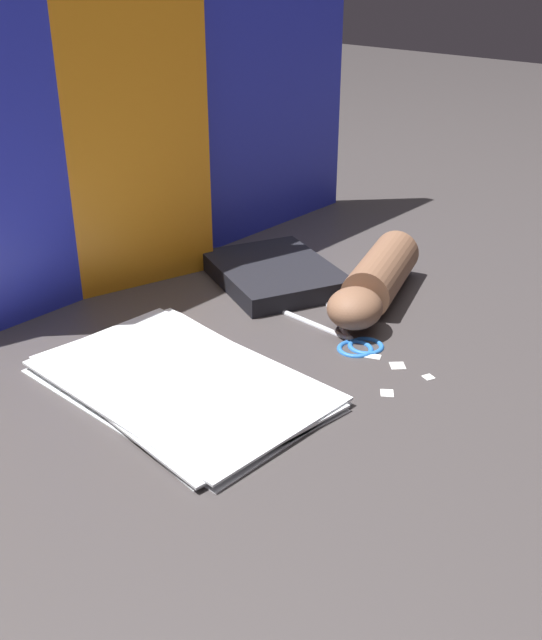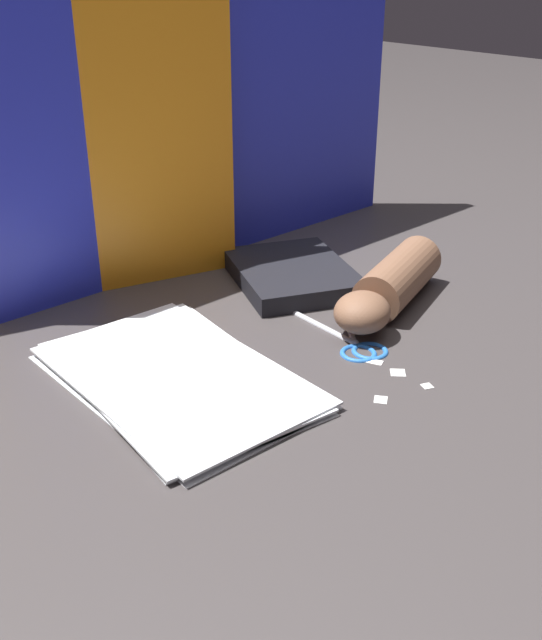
% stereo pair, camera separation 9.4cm
% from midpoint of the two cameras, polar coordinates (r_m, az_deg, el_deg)
% --- Properties ---
extents(ground_plane, '(6.00, 6.00, 0.00)m').
position_cam_midpoint_polar(ground_plane, '(0.97, -1.47, -3.41)').
color(ground_plane, '#3D3838').
extents(backdrop_panel_center, '(0.83, 0.10, 0.53)m').
position_cam_midpoint_polar(backdrop_panel_center, '(1.26, -8.82, 16.15)').
color(backdrop_panel_center, '#2833D1').
rests_on(backdrop_panel_center, ground_plane).
extents(paper_stack, '(0.25, 0.37, 0.01)m').
position_cam_midpoint_polar(paper_stack, '(0.93, -9.77, -4.75)').
color(paper_stack, white).
rests_on(paper_stack, ground_plane).
extents(book_closed, '(0.24, 0.27, 0.03)m').
position_cam_midpoint_polar(book_closed, '(1.20, -2.01, 3.52)').
color(book_closed, black).
rests_on(book_closed, ground_plane).
extents(scissors, '(0.12, 0.18, 0.01)m').
position_cam_midpoint_polar(scissors, '(1.03, 3.23, -1.23)').
color(scissors, silver).
rests_on(scissors, ground_plane).
extents(hand_forearm, '(0.29, 0.18, 0.07)m').
position_cam_midpoint_polar(hand_forearm, '(1.12, 5.61, 2.91)').
color(hand_forearm, brown).
rests_on(hand_forearm, ground_plane).
extents(paper_scrap_near, '(0.02, 0.02, 0.00)m').
position_cam_midpoint_polar(paper_scrap_near, '(0.91, 5.90, -5.63)').
color(paper_scrap_near, white).
rests_on(paper_scrap_near, ground_plane).
extents(paper_scrap_mid, '(0.03, 0.03, 0.00)m').
position_cam_midpoint_polar(paper_scrap_mid, '(0.97, 6.88, -3.54)').
color(paper_scrap_mid, white).
rests_on(paper_scrap_mid, ground_plane).
extents(paper_scrap_far, '(0.02, 0.02, 0.00)m').
position_cam_midpoint_polar(paper_scrap_far, '(0.95, 9.14, -4.38)').
color(paper_scrap_far, white).
rests_on(paper_scrap_far, ground_plane).
extents(paper_scrap_side, '(0.02, 0.03, 0.00)m').
position_cam_midpoint_polar(paper_scrap_side, '(0.99, 5.00, -2.82)').
color(paper_scrap_side, white).
rests_on(paper_scrap_side, ground_plane).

